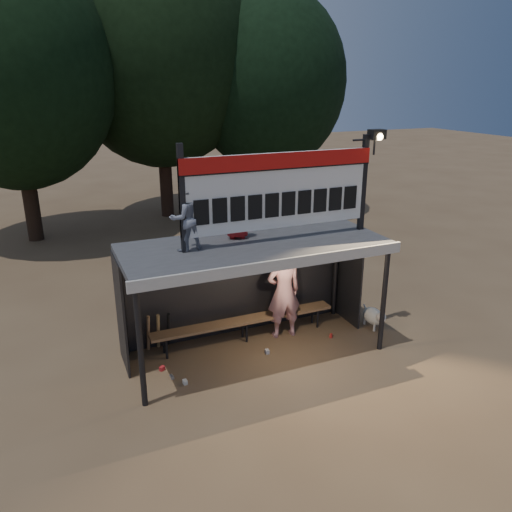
% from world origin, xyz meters
% --- Properties ---
extents(ground, '(80.00, 80.00, 0.00)m').
position_xyz_m(ground, '(0.00, 0.00, 0.00)').
color(ground, brown).
rests_on(ground, ground).
extents(player, '(0.77, 0.53, 2.05)m').
position_xyz_m(player, '(0.84, 0.40, 1.02)').
color(player, white).
rests_on(player, ground).
extents(child_a, '(0.67, 0.58, 1.19)m').
position_xyz_m(child_a, '(-1.30, 0.09, 2.91)').
color(child_a, slate).
rests_on(child_a, dugout_shelter).
extents(child_b, '(0.59, 0.46, 1.08)m').
position_xyz_m(child_b, '(-0.18, 0.42, 2.86)').
color(child_b, maroon).
rests_on(child_b, dugout_shelter).
extents(dugout_shelter, '(5.10, 2.08, 2.32)m').
position_xyz_m(dugout_shelter, '(0.00, 0.24, 1.85)').
color(dugout_shelter, '#37373A').
rests_on(dugout_shelter, ground).
extents(scoreboard_assembly, '(4.10, 0.27, 1.99)m').
position_xyz_m(scoreboard_assembly, '(0.56, -0.01, 3.32)').
color(scoreboard_assembly, black).
rests_on(scoreboard_assembly, dugout_shelter).
extents(bench, '(4.00, 0.35, 0.48)m').
position_xyz_m(bench, '(0.00, 0.55, 0.43)').
color(bench, brown).
rests_on(bench, ground).
extents(tree_left, '(6.46, 6.46, 9.27)m').
position_xyz_m(tree_left, '(-4.00, 10.00, 5.51)').
color(tree_left, black).
rests_on(tree_left, ground).
extents(tree_mid, '(7.22, 7.22, 10.36)m').
position_xyz_m(tree_mid, '(1.00, 11.50, 6.17)').
color(tree_mid, black).
rests_on(tree_mid, ground).
extents(tree_right, '(6.08, 6.08, 8.72)m').
position_xyz_m(tree_right, '(5.00, 10.50, 5.19)').
color(tree_right, black).
rests_on(tree_right, ground).
extents(dog, '(0.36, 0.81, 0.49)m').
position_xyz_m(dog, '(2.84, -0.08, 0.28)').
color(dog, white).
rests_on(dog, ground).
extents(bats, '(0.47, 0.32, 0.84)m').
position_xyz_m(bats, '(-1.76, 0.82, 0.43)').
color(bats, olive).
rests_on(bats, ground).
extents(litter, '(3.75, 0.72, 0.08)m').
position_xyz_m(litter, '(-0.69, -0.22, 0.04)').
color(litter, maroon).
rests_on(litter, ground).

